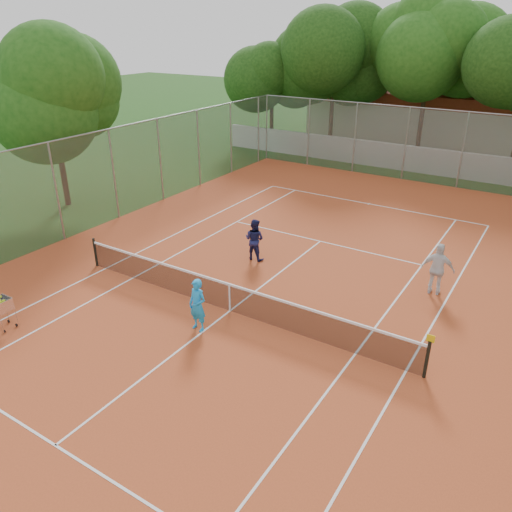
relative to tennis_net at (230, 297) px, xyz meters
The scene contains 12 objects.
ground 0.51m from the tennis_net, ahead, with size 120.00×120.00×0.00m, color #183C10.
court_pad 0.50m from the tennis_net, ahead, with size 18.00×34.00×0.02m, color #B44923.
court_lines 0.49m from the tennis_net, ahead, with size 10.98×23.78×0.01m, color white.
tennis_net is the anchor object (origin of this frame).
perimeter_fence 1.49m from the tennis_net, ahead, with size 18.00×34.00×4.00m, color slate.
boundary_wall 19.00m from the tennis_net, 90.00° to the left, with size 26.00×0.30×1.50m, color silver.
clubhouse 29.12m from the tennis_net, 93.95° to the left, with size 16.40×9.00×4.40m, color beige.
tropical_trees 22.45m from the tennis_net, 90.00° to the left, with size 29.00×19.00×10.00m, color #14370D.
player_near 1.35m from the tennis_net, 98.30° to the right, with size 0.58×0.38×1.59m, color #1C9EEF.
player_far_left 3.84m from the tennis_net, 111.10° to the left, with size 0.77×0.60×1.58m, color #1A1D4E.
player_far_right 6.76m from the tennis_net, 41.86° to the left, with size 1.03×0.43×1.76m, color silver.
ball_hopper 6.53m from the tennis_net, 139.43° to the right, with size 0.50×0.50×1.05m, color silver.
Camera 1 is at (7.74, -10.73, 8.08)m, focal length 35.00 mm.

